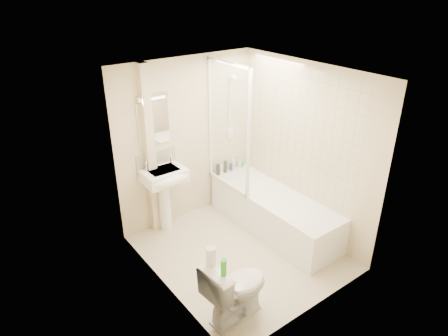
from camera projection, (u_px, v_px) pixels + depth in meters
floor at (240, 252)px, 5.35m from camera, size 2.50×2.50×0.00m
wall_back at (187, 141)px, 5.73m from camera, size 2.20×0.02×2.40m
wall_left at (161, 200)px, 4.24m from camera, size 0.02×2.50×2.40m
wall_right at (304, 151)px, 5.42m from camera, size 0.02×2.50×2.40m
ceiling at (244, 73)px, 4.30m from camera, size 2.20×2.50×0.02m
tile_back at (229, 116)px, 6.03m from camera, size 0.70×0.01×1.75m
tile_right at (296, 132)px, 5.43m from camera, size 0.01×2.10×1.75m
pipe_boxing at (150, 153)px, 5.35m from camera, size 0.12×0.12×2.40m
splashback at (156, 161)px, 5.52m from camera, size 0.60×0.02×0.30m
mirror at (153, 123)px, 5.28m from camera, size 0.46×0.01×0.60m
strip_light at (152, 97)px, 5.10m from camera, size 0.42×0.07×0.07m
bathtub at (274, 211)px, 5.74m from camera, size 0.70×2.10×0.55m
shower_screen at (228, 128)px, 5.51m from camera, size 0.04×0.92×1.80m
shower_fixture at (230, 109)px, 5.94m from camera, size 0.10×0.16×0.99m
pedestal_sink at (165, 183)px, 5.47m from camera, size 0.58×0.51×1.11m
bottle_black_a at (218, 170)px, 6.17m from camera, size 0.06×0.06×0.17m
bottle_white_a at (221, 169)px, 6.20m from camera, size 0.06×0.06×0.16m
bottle_black_b at (225, 167)px, 6.25m from camera, size 0.05×0.05×0.19m
bottle_blue at (231, 167)px, 6.32m from camera, size 0.05×0.05×0.12m
bottle_cream at (233, 165)px, 6.33m from camera, size 0.06×0.06×0.18m
bottle_white_b at (240, 164)px, 6.41m from camera, size 0.05×0.05×0.13m
bottle_green at (242, 164)px, 6.44m from camera, size 0.06×0.06×0.10m
toilet at (236, 288)px, 4.21m from camera, size 0.55×0.81×0.75m
toilet_roll_lower at (211, 260)px, 3.96m from camera, size 0.10×0.10×0.11m
toilet_roll_upper at (211, 252)px, 3.91m from camera, size 0.10×0.10×0.10m
green_bottle at (224, 268)px, 3.80m from camera, size 0.06×0.06×0.18m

